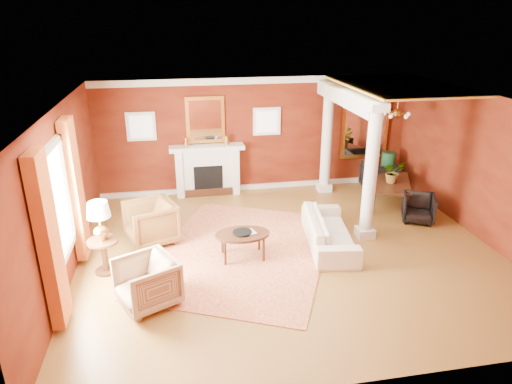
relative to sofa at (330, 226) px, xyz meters
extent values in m
plane|color=brown|center=(-0.85, -0.11, -0.41)|extent=(8.00, 8.00, 0.00)
cube|color=#65230E|center=(-0.85, 3.39, 1.04)|extent=(8.00, 0.04, 2.90)
cube|color=#65230E|center=(-0.85, -3.61, 1.04)|extent=(8.00, 0.04, 2.90)
cube|color=#65230E|center=(-4.85, -0.11, 1.04)|extent=(0.04, 7.00, 2.90)
cube|color=#65230E|center=(3.15, -0.11, 1.04)|extent=(0.04, 7.00, 2.90)
cube|color=white|center=(-0.85, -0.11, 2.49)|extent=(8.00, 7.00, 0.04)
cube|color=silver|center=(-2.15, 3.22, 0.19)|extent=(1.60, 0.34, 1.20)
cube|color=black|center=(-2.15, 3.05, 0.04)|extent=(0.72, 0.03, 0.70)
cube|color=black|center=(-2.15, 3.05, -0.31)|extent=(1.20, 0.05, 0.20)
cube|color=silver|center=(-2.15, 3.18, 0.83)|extent=(1.85, 0.42, 0.10)
cube|color=silver|center=(-2.85, 3.19, 0.19)|extent=(0.16, 0.40, 1.20)
cube|color=silver|center=(-1.45, 3.19, 0.19)|extent=(0.16, 0.40, 1.20)
cube|color=gold|center=(-2.15, 3.35, 1.49)|extent=(0.95, 0.06, 1.15)
cube|color=white|center=(-2.15, 3.32, 1.49)|extent=(0.78, 0.02, 0.98)
cube|color=silver|center=(-3.70, 3.36, 1.39)|extent=(0.70, 0.06, 0.70)
cube|color=white|center=(-3.70, 3.33, 1.39)|extent=(0.54, 0.02, 0.54)
cube|color=silver|center=(-0.60, 3.36, 1.39)|extent=(0.70, 0.06, 0.70)
cube|color=white|center=(-0.60, 3.33, 1.39)|extent=(0.54, 0.02, 0.54)
cube|color=white|center=(-4.83, -0.71, 1.14)|extent=(0.03, 1.30, 1.70)
cube|color=silver|center=(-4.80, -1.41, 1.14)|extent=(0.08, 0.10, 1.90)
cube|color=silver|center=(-4.80, -0.01, 1.14)|extent=(0.08, 0.10, 1.90)
cube|color=#B9501F|center=(-4.73, -1.71, 0.99)|extent=(0.18, 0.55, 2.60)
cube|color=#B9501F|center=(-4.73, 0.29, 0.99)|extent=(0.18, 0.55, 2.60)
cube|color=silver|center=(0.85, 0.19, -0.31)|extent=(0.34, 0.34, 0.20)
cylinder|color=silver|center=(0.85, 0.19, 1.04)|extent=(0.26, 0.26, 2.50)
cube|color=silver|center=(0.85, 0.19, 2.31)|extent=(0.36, 0.36, 0.16)
cube|color=silver|center=(0.85, 2.89, -0.31)|extent=(0.34, 0.34, 0.20)
cylinder|color=silver|center=(0.85, 2.89, 1.04)|extent=(0.26, 0.26, 2.50)
cube|color=silver|center=(0.85, 2.89, 2.31)|extent=(0.36, 0.36, 0.16)
cube|color=silver|center=(0.85, 1.79, 2.21)|extent=(0.30, 3.20, 0.32)
cube|color=gold|center=(2.00, 1.64, 2.46)|extent=(2.30, 3.40, 0.04)
cube|color=gold|center=(2.05, 3.35, 1.14)|extent=(1.30, 0.06, 1.70)
cube|color=white|center=(2.05, 3.32, 1.14)|extent=(1.10, 0.02, 1.50)
cylinder|color=#B28637|center=(2.05, 1.69, 2.16)|extent=(0.02, 0.02, 0.65)
sphere|color=#B28637|center=(2.05, 1.69, 1.84)|extent=(0.20, 0.20, 0.20)
sphere|color=white|center=(2.33, 1.69, 1.81)|extent=(0.09, 0.09, 0.09)
sphere|color=white|center=(2.14, 1.96, 1.81)|extent=(0.09, 0.09, 0.09)
sphere|color=white|center=(1.83, 1.86, 1.81)|extent=(0.09, 0.09, 0.09)
sphere|color=white|center=(1.83, 1.53, 1.81)|extent=(0.09, 0.09, 0.09)
sphere|color=white|center=(2.14, 1.43, 1.81)|extent=(0.09, 0.09, 0.09)
cube|color=silver|center=(-0.85, 3.35, 2.41)|extent=(8.00, 0.08, 0.16)
cube|color=silver|center=(-0.85, 3.35, -0.35)|extent=(8.00, 0.08, 0.12)
cube|color=maroon|center=(-1.76, 0.02, -0.41)|extent=(4.55, 5.07, 0.02)
imported|color=beige|center=(0.00, 0.00, 0.00)|extent=(0.91, 2.19, 0.83)
imported|color=black|center=(-3.50, 0.76, 0.06)|extent=(1.12, 1.16, 0.95)
imported|color=tan|center=(-3.49, -1.40, 0.02)|extent=(1.08, 1.11, 0.87)
cylinder|color=black|center=(-1.78, -0.21, 0.08)|extent=(1.03, 1.03, 0.05)
cylinder|color=black|center=(-2.14, -0.44, -0.18)|extent=(0.05, 0.05, 0.46)
cylinder|color=black|center=(-1.42, -0.44, -0.18)|extent=(0.05, 0.05, 0.46)
cylinder|color=black|center=(-2.14, 0.02, -0.18)|extent=(0.05, 0.05, 0.46)
cylinder|color=black|center=(-1.42, 0.02, -0.18)|extent=(0.05, 0.05, 0.46)
imported|color=black|center=(-1.72, -0.23, 0.22)|extent=(0.17, 0.07, 0.24)
cylinder|color=black|center=(-4.28, -0.27, -0.39)|extent=(0.40, 0.40, 0.04)
cylinder|color=black|center=(-4.28, -0.27, -0.11)|extent=(0.10, 0.10, 0.62)
cylinder|color=black|center=(-4.28, -0.27, 0.20)|extent=(0.54, 0.54, 0.04)
sphere|color=#B28637|center=(-4.28, -0.27, 0.38)|extent=(0.25, 0.25, 0.25)
cylinder|color=#B28637|center=(-4.28, -0.27, 0.56)|extent=(0.03, 0.03, 0.27)
cone|color=white|center=(-4.28, -0.27, 0.81)|extent=(0.40, 0.40, 0.27)
imported|color=black|center=(2.16, 1.77, 0.04)|extent=(1.17, 1.71, 0.90)
imported|color=black|center=(2.32, 0.72, -0.07)|extent=(0.86, 0.84, 0.68)
imported|color=black|center=(2.29, 2.74, -0.01)|extent=(0.79, 0.74, 0.80)
sphere|color=#143F23|center=(2.58, 2.86, -0.22)|extent=(0.41, 0.41, 0.41)
cylinder|color=#143F23|center=(2.58, 2.86, 0.07)|extent=(0.36, 0.36, 0.97)
imported|color=#26591E|center=(2.13, 1.72, 0.70)|extent=(0.55, 0.60, 0.42)
camera|label=1|loc=(-2.90, -7.77, 3.94)|focal=32.00mm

